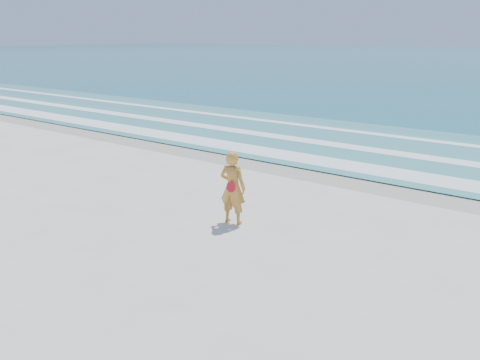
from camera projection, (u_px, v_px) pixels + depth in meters
The scene contains 7 objects.
ground at pixel (114, 269), 9.74m from camera, with size 400.00×400.00×0.00m, color silver.
wet_sand at pixel (314, 171), 16.71m from camera, with size 400.00×2.40×0.00m, color #B2A893.
shallow at pixel (366, 145), 20.57m from camera, with size 400.00×10.00×0.01m, color #59B7AD.
foam_near at pixel (330, 162), 17.71m from camera, with size 400.00×1.40×0.01m, color white.
foam_mid at pixel (359, 148), 19.95m from camera, with size 400.00×0.90×0.01m, color white.
foam_far at pixel (386, 135), 22.51m from camera, with size 400.00×0.60×0.01m, color white.
woman at pixel (233, 188), 11.86m from camera, with size 0.77×0.57×1.92m.
Camera 1 is at (7.25, -5.56, 4.66)m, focal length 35.00 mm.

